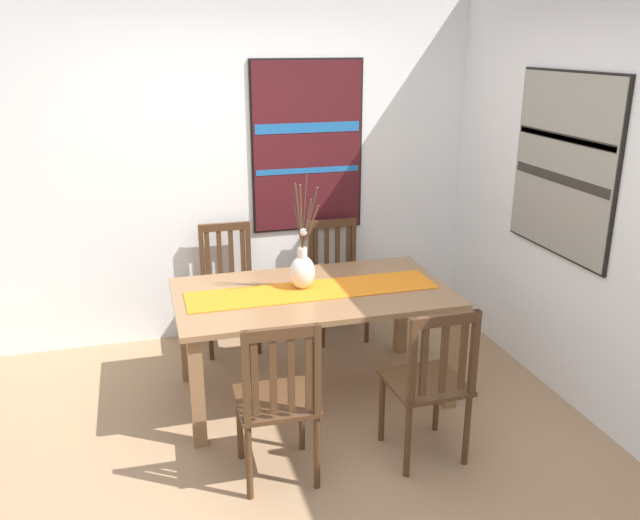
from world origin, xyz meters
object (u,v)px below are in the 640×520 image
object	(u,v)px
dining_table	(313,305)
chair_0	(337,277)
painting_on_back_wall	(307,147)
centerpiece_vase	(303,268)
chair_2	(430,382)
chair_1	(229,285)
chair_3	(278,399)
painting_on_side_wall	(564,165)

from	to	relation	value
dining_table	chair_0	bearing A→B (deg)	63.67
dining_table	painting_on_back_wall	size ratio (longest dim) A/B	1.33
centerpiece_vase	chair_2	world-z (taller)	centerpiece_vase
chair_1	chair_3	distance (m)	1.76
centerpiece_vase	painting_on_side_wall	distance (m)	1.79
painting_on_back_wall	chair_3	bearing A→B (deg)	-108.93
chair_0	chair_1	xyz separation A→B (m)	(-0.86, 0.03, 0.01)
chair_0	chair_2	size ratio (longest dim) A/B	0.97
dining_table	chair_0	world-z (taller)	chair_0
chair_2	chair_1	bearing A→B (deg)	115.50
chair_0	chair_3	distance (m)	1.93
dining_table	chair_3	bearing A→B (deg)	-115.97
chair_0	painting_on_side_wall	bearing A→B (deg)	-44.93
chair_3	painting_on_back_wall	bearing A→B (deg)	71.07
chair_3	painting_on_side_wall	world-z (taller)	painting_on_side_wall
chair_2	painting_on_side_wall	xyz separation A→B (m)	(1.15, 0.62, 1.04)
dining_table	painting_on_side_wall	distance (m)	1.83
dining_table	chair_2	bearing A→B (deg)	-64.26
chair_2	painting_on_side_wall	world-z (taller)	painting_on_side_wall
centerpiece_vase	dining_table	bearing A→B (deg)	-46.80
painting_on_back_wall	chair_0	bearing A→B (deg)	-57.58
chair_2	chair_3	world-z (taller)	chair_3
chair_0	painting_on_back_wall	xyz separation A→B (m)	(-0.17, 0.26, 1.00)
chair_3	painting_on_side_wall	distance (m)	2.33
dining_table	chair_1	world-z (taller)	chair_1
chair_0	chair_2	world-z (taller)	chair_2
dining_table	centerpiece_vase	bearing A→B (deg)	133.20
painting_on_back_wall	painting_on_side_wall	bearing A→B (deg)	-46.96
dining_table	painting_on_side_wall	size ratio (longest dim) A/B	1.53
centerpiece_vase	chair_0	xyz separation A→B (m)	(0.48, 0.82, -0.39)
chair_1	chair_3	world-z (taller)	chair_3
chair_3	painting_on_side_wall	xyz separation A→B (m)	(2.00, 0.59, 1.03)
centerpiece_vase	chair_3	xyz separation A→B (m)	(-0.37, -0.92, -0.38)
centerpiece_vase	chair_2	xyz separation A→B (m)	(0.48, -0.95, -0.39)
dining_table	centerpiece_vase	size ratio (longest dim) A/B	2.31
painting_on_back_wall	centerpiece_vase	bearing A→B (deg)	-106.36
chair_0	painting_on_side_wall	distance (m)	1.93
dining_table	chair_3	xyz separation A→B (m)	(-0.42, -0.86, -0.14)
chair_3	painting_on_back_wall	size ratio (longest dim) A/B	0.72
dining_table	painting_on_back_wall	xyz separation A→B (m)	(0.27, 1.14, 0.85)
dining_table	centerpiece_vase	distance (m)	0.25
painting_on_side_wall	centerpiece_vase	bearing A→B (deg)	168.66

